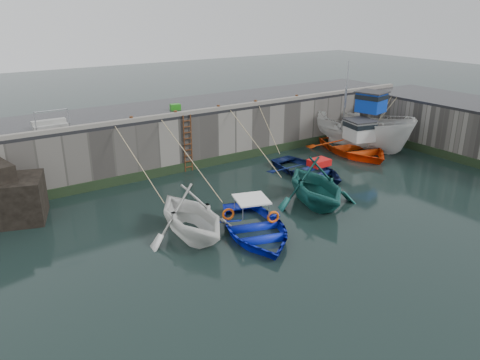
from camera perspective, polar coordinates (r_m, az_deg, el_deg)
ground at (r=20.20m, az=12.39°, el=-5.65°), size 120.00×120.00×0.00m
quay_back at (r=29.11m, az=-5.26°, el=6.03°), size 30.00×5.00×3.00m
road_back at (r=28.76m, az=-5.36°, el=9.08°), size 30.00×5.00×0.16m
kerb_back at (r=26.72m, az=-2.92°, el=8.66°), size 30.00×0.30×0.20m
algae_back at (r=27.34m, az=-2.60°, el=2.41°), size 30.00×0.08×0.50m
algae_right at (r=30.59m, az=24.86°, el=2.46°), size 0.08×15.00×0.50m
ladder at (r=25.98m, az=-6.37°, el=4.42°), size 0.51×0.08×3.20m
boat_near_white at (r=19.21m, az=-5.92°, el=-6.68°), size 4.11×4.73×2.43m
boat_near_white_rope at (r=23.19m, az=-11.55°, el=-2.07°), size 0.04×5.27×3.10m
boat_near_blue at (r=19.21m, az=1.83°, el=-6.56°), size 4.96×5.91×1.05m
boat_near_blue_rope at (r=23.46m, az=-5.96°, el=-1.47°), size 0.04×6.48×3.10m
boat_near_blacktrim at (r=22.38m, az=9.05°, el=-2.75°), size 5.30×5.73×2.50m
boat_near_blacktrim_rope at (r=25.93m, az=1.67°, el=0.81°), size 0.04×5.54×3.10m
boat_near_navy at (r=26.12m, az=8.26°, el=0.75°), size 3.68×5.00×1.00m
boat_near_navy_rope at (r=28.53m, az=3.80°, el=2.64°), size 0.04×3.09×3.10m
boat_far_white at (r=31.31m, az=14.46°, el=5.90°), size 4.44×7.76×5.82m
boat_far_orange at (r=30.42m, az=13.58°, el=4.06°), size 5.70×7.08×4.30m
fish_crate at (r=27.15m, az=-7.90°, el=8.82°), size 0.61×0.45×0.33m
railing at (r=24.59m, az=-22.17°, el=6.37°), size 1.60×1.05×1.00m
bollard_a at (r=24.67m, az=-13.11°, el=7.25°), size 0.18×0.18×0.28m
bollard_b at (r=25.63m, az=-7.87°, el=8.07°), size 0.18×0.18×0.28m
bollard_c at (r=26.90m, az=-2.66°, el=8.83°), size 0.18×0.18×0.28m
bollard_d at (r=28.30m, az=1.90°, el=9.43°), size 0.18×0.18×0.28m
bollard_e at (r=30.25m, az=6.90°, el=10.02°), size 0.18×0.18×0.28m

